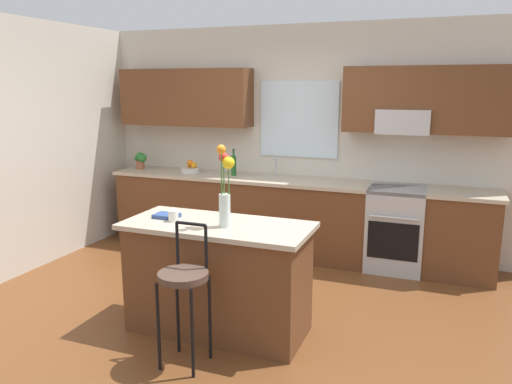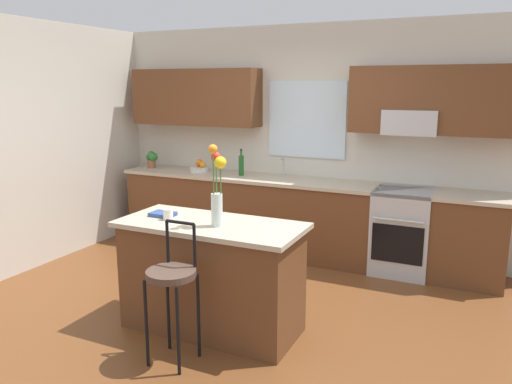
{
  "view_description": "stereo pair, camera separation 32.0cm",
  "coord_description": "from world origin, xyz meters",
  "px_view_note": "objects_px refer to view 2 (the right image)",
  "views": [
    {
      "loc": [
        1.7,
        -3.81,
        2.0
      ],
      "look_at": [
        0.01,
        0.55,
        1.0
      ],
      "focal_mm": 35.08,
      "sensor_mm": 36.0,
      "label": 1
    },
    {
      "loc": [
        1.99,
        -3.68,
        2.0
      ],
      "look_at": [
        0.01,
        0.55,
        1.0
      ],
      "focal_mm": 35.08,
      "sensor_mm": 36.0,
      "label": 2
    }
  ],
  "objects_px": {
    "oven_range": "(402,231)",
    "cookbook": "(163,214)",
    "bar_stool_near": "(172,280)",
    "mug_ceramic": "(168,214)",
    "flower_vase": "(217,187)",
    "kitchen_island": "(212,276)",
    "fruit_bowl_oranges": "(200,168)",
    "bottle_olive_oil": "(241,165)",
    "potted_plant_small": "(152,158)"
  },
  "relations": [
    {
      "from": "mug_ceramic",
      "to": "fruit_bowl_oranges",
      "type": "height_order",
      "value": "fruit_bowl_oranges"
    },
    {
      "from": "fruit_bowl_oranges",
      "to": "cookbook",
      "type": "bearing_deg",
      "value": -66.65
    },
    {
      "from": "bottle_olive_oil",
      "to": "potted_plant_small",
      "type": "height_order",
      "value": "bottle_olive_oil"
    },
    {
      "from": "cookbook",
      "to": "mug_ceramic",
      "type": "bearing_deg",
      "value": -35.12
    },
    {
      "from": "oven_range",
      "to": "kitchen_island",
      "type": "bearing_deg",
      "value": -121.06
    },
    {
      "from": "bar_stool_near",
      "to": "cookbook",
      "type": "distance_m",
      "value": 0.79
    },
    {
      "from": "bar_stool_near",
      "to": "kitchen_island",
      "type": "bearing_deg",
      "value": 90.0
    },
    {
      "from": "cookbook",
      "to": "bottle_olive_oil",
      "type": "relative_size",
      "value": 0.62
    },
    {
      "from": "oven_range",
      "to": "bar_stool_near",
      "type": "xyz_separation_m",
      "value": [
        -1.21,
        -2.56,
        0.18
      ]
    },
    {
      "from": "fruit_bowl_oranges",
      "to": "potted_plant_small",
      "type": "height_order",
      "value": "potted_plant_small"
    },
    {
      "from": "mug_ceramic",
      "to": "fruit_bowl_oranges",
      "type": "bearing_deg",
      "value": 115.08
    },
    {
      "from": "oven_range",
      "to": "cookbook",
      "type": "bearing_deg",
      "value": -130.02
    },
    {
      "from": "oven_range",
      "to": "mug_ceramic",
      "type": "distance_m",
      "value": 2.65
    },
    {
      "from": "mug_ceramic",
      "to": "bottle_olive_oil",
      "type": "relative_size",
      "value": 0.28
    },
    {
      "from": "oven_range",
      "to": "cookbook",
      "type": "relative_size",
      "value": 4.6
    },
    {
      "from": "bar_stool_near",
      "to": "flower_vase",
      "type": "distance_m",
      "value": 0.78
    },
    {
      "from": "oven_range",
      "to": "cookbook",
      "type": "xyz_separation_m",
      "value": [
        -1.68,
        -2.0,
        0.48
      ]
    },
    {
      "from": "cookbook",
      "to": "fruit_bowl_oranges",
      "type": "bearing_deg",
      "value": 113.35
    },
    {
      "from": "oven_range",
      "to": "potted_plant_small",
      "type": "xyz_separation_m",
      "value": [
        -3.29,
        0.02,
        0.59
      ]
    },
    {
      "from": "mug_ceramic",
      "to": "cookbook",
      "type": "relative_size",
      "value": 0.45
    },
    {
      "from": "oven_range",
      "to": "flower_vase",
      "type": "relative_size",
      "value": 1.42
    },
    {
      "from": "oven_range",
      "to": "kitchen_island",
      "type": "relative_size",
      "value": 0.61
    },
    {
      "from": "cookbook",
      "to": "fruit_bowl_oranges",
      "type": "xyz_separation_m",
      "value": [
        -0.88,
        2.03,
        0.04
      ]
    },
    {
      "from": "kitchen_island",
      "to": "fruit_bowl_oranges",
      "type": "height_order",
      "value": "fruit_bowl_oranges"
    },
    {
      "from": "kitchen_island",
      "to": "fruit_bowl_oranges",
      "type": "distance_m",
      "value": 2.49
    },
    {
      "from": "mug_ceramic",
      "to": "kitchen_island",
      "type": "bearing_deg",
      "value": 10.97
    },
    {
      "from": "oven_range",
      "to": "flower_vase",
      "type": "xyz_separation_m",
      "value": [
        -1.11,
        -2.07,
        0.77
      ]
    },
    {
      "from": "oven_range",
      "to": "cookbook",
      "type": "height_order",
      "value": "cookbook"
    },
    {
      "from": "oven_range",
      "to": "bar_stool_near",
      "type": "distance_m",
      "value": 2.84
    },
    {
      "from": "flower_vase",
      "to": "bottle_olive_oil",
      "type": "relative_size",
      "value": 1.99
    },
    {
      "from": "oven_range",
      "to": "kitchen_island",
      "type": "height_order",
      "value": "same"
    },
    {
      "from": "kitchen_island",
      "to": "bottle_olive_oil",
      "type": "relative_size",
      "value": 4.67
    },
    {
      "from": "oven_range",
      "to": "bottle_olive_oil",
      "type": "height_order",
      "value": "bottle_olive_oil"
    },
    {
      "from": "oven_range",
      "to": "bottle_olive_oil",
      "type": "bearing_deg",
      "value": 179.28
    },
    {
      "from": "oven_range",
      "to": "mug_ceramic",
      "type": "height_order",
      "value": "mug_ceramic"
    },
    {
      "from": "kitchen_island",
      "to": "flower_vase",
      "type": "xyz_separation_m",
      "value": [
        0.1,
        -0.06,
        0.77
      ]
    },
    {
      "from": "bottle_olive_oil",
      "to": "oven_range",
      "type": "bearing_deg",
      "value": -0.72
    },
    {
      "from": "flower_vase",
      "to": "kitchen_island",
      "type": "bearing_deg",
      "value": 148.34
    },
    {
      "from": "flower_vase",
      "to": "cookbook",
      "type": "bearing_deg",
      "value": 172.95
    },
    {
      "from": "fruit_bowl_oranges",
      "to": "potted_plant_small",
      "type": "distance_m",
      "value": 0.74
    },
    {
      "from": "oven_range",
      "to": "potted_plant_small",
      "type": "relative_size",
      "value": 4.13
    },
    {
      "from": "mug_ceramic",
      "to": "fruit_bowl_oranges",
      "type": "xyz_separation_m",
      "value": [
        -0.99,
        2.1,
        0.01
      ]
    },
    {
      "from": "flower_vase",
      "to": "mug_ceramic",
      "type": "height_order",
      "value": "flower_vase"
    },
    {
      "from": "cookbook",
      "to": "flower_vase",
      "type": "bearing_deg",
      "value": -7.05
    },
    {
      "from": "bar_stool_near",
      "to": "cookbook",
      "type": "relative_size",
      "value": 5.21
    },
    {
      "from": "cookbook",
      "to": "bottle_olive_oil",
      "type": "height_order",
      "value": "bottle_olive_oil"
    },
    {
      "from": "fruit_bowl_oranges",
      "to": "bottle_olive_oil",
      "type": "relative_size",
      "value": 0.74
    },
    {
      "from": "bar_stool_near",
      "to": "mug_ceramic",
      "type": "bearing_deg",
      "value": 126.34
    },
    {
      "from": "mug_ceramic",
      "to": "potted_plant_small",
      "type": "distance_m",
      "value": 2.71
    },
    {
      "from": "fruit_bowl_oranges",
      "to": "mug_ceramic",
      "type": "bearing_deg",
      "value": -64.92
    }
  ]
}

